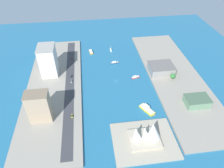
% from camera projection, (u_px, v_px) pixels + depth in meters
% --- Properties ---
extents(ground_plane, '(440.00, 440.00, 0.00)m').
position_uv_depth(ground_plane, '(116.00, 81.00, 280.67)').
color(ground_plane, '#23668E').
extents(quay_west, '(70.00, 240.00, 2.53)m').
position_uv_depth(quay_west, '(174.00, 75.00, 288.37)').
color(quay_west, gray).
rests_on(quay_west, ground_plane).
extents(quay_east, '(70.00, 240.00, 2.53)m').
position_uv_depth(quay_east, '(55.00, 85.00, 271.38)').
color(quay_east, gray).
rests_on(quay_east, ground_plane).
extents(peninsula_point, '(63.04, 49.82, 2.00)m').
position_uv_depth(peninsula_point, '(144.00, 141.00, 204.81)').
color(peninsula_point, '#A89E89').
rests_on(peninsula_point, ground_plane).
extents(road_strip, '(11.51, 228.00, 0.15)m').
position_uv_depth(road_strip, '(70.00, 83.00, 272.61)').
color(road_strip, '#38383D').
rests_on(road_strip, quay_east).
extents(ferry_yellow_fast, '(15.84, 21.07, 6.37)m').
position_uv_depth(ferry_yellow_fast, '(147.00, 109.00, 236.86)').
color(ferry_yellow_fast, yellow).
rests_on(ferry_yellow_fast, ground_plane).
extents(water_taxi_orange, '(6.68, 15.49, 3.85)m').
position_uv_depth(water_taxi_orange, '(91.00, 52.00, 338.94)').
color(water_taxi_orange, orange).
rests_on(water_taxi_orange, ground_plane).
extents(patrol_launch_navy, '(12.88, 5.18, 3.26)m').
position_uv_depth(patrol_launch_navy, '(115.00, 62.00, 314.01)').
color(patrol_launch_navy, '#1E284C').
rests_on(patrol_launch_navy, ground_plane).
extents(tugboat_red, '(12.27, 7.22, 3.21)m').
position_uv_depth(tugboat_red, '(135.00, 77.00, 285.54)').
color(tugboat_red, red).
rests_on(tugboat_red, ground_plane).
extents(sailboat_small_white, '(2.76, 11.70, 9.30)m').
position_uv_depth(sailboat_small_white, '(111.00, 50.00, 344.52)').
color(sailboat_small_white, white).
rests_on(sailboat_small_white, ground_plane).
extents(carpark_squat_concrete, '(33.61, 27.21, 13.44)m').
position_uv_depth(carpark_squat_concrete, '(161.00, 69.00, 286.79)').
color(carpark_squat_concrete, gray).
rests_on(carpark_squat_concrete, quay_west).
extents(apartment_midrise_tan, '(24.04, 15.41, 36.18)m').
position_uv_depth(apartment_midrise_tan, '(39.00, 107.00, 214.05)').
color(apartment_midrise_tan, tan).
rests_on(apartment_midrise_tan, quay_east).
extents(terminal_long_green, '(27.93, 19.13, 10.35)m').
position_uv_depth(terminal_long_green, '(197.00, 101.00, 238.85)').
color(terminal_long_green, slate).
rests_on(terminal_long_green, quay_west).
extents(hotel_broad_white, '(22.32, 28.39, 41.62)m').
position_uv_depth(hotel_broad_white, '(48.00, 60.00, 277.72)').
color(hotel_broad_white, silver).
rests_on(hotel_broad_white, quay_east).
extents(suv_black, '(1.91, 4.46, 1.64)m').
position_uv_depth(suv_black, '(71.00, 76.00, 283.53)').
color(suv_black, black).
rests_on(suv_black, road_strip).
extents(taxi_yellow_cab, '(2.02, 5.16, 1.66)m').
position_uv_depth(taxi_yellow_cab, '(72.00, 116.00, 226.87)').
color(taxi_yellow_cab, black).
rests_on(taxi_yellow_cab, road_strip).
extents(pickup_red, '(1.93, 4.30, 1.50)m').
position_uv_depth(pickup_red, '(72.00, 58.00, 319.27)').
color(pickup_red, black).
rests_on(pickup_red, road_strip).
extents(van_white, '(2.04, 5.07, 1.47)m').
position_uv_depth(van_white, '(71.00, 81.00, 274.65)').
color(van_white, black).
rests_on(van_white, road_strip).
extents(traffic_light_waterfront, '(0.36, 0.36, 6.50)m').
position_uv_depth(traffic_light_waterfront, '(75.00, 61.00, 306.03)').
color(traffic_light_waterfront, black).
rests_on(traffic_light_waterfront, quay_east).
extents(opera_landmark, '(31.02, 24.77, 24.10)m').
position_uv_depth(opera_landmark, '(147.00, 134.00, 198.30)').
color(opera_landmark, '#BCAD93').
rests_on(opera_landmark, peninsula_point).
extents(park_tree_cluster, '(11.58, 13.99, 9.32)m').
position_uv_depth(park_tree_cluster, '(173.00, 75.00, 277.69)').
color(park_tree_cluster, brown).
rests_on(park_tree_cluster, quay_west).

